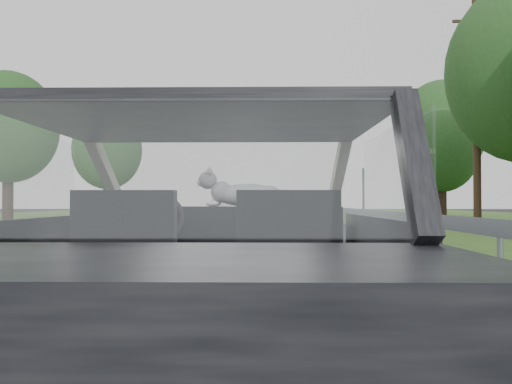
{
  "coord_description": "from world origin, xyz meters",
  "views": [
    {
      "loc": [
        0.28,
        -2.82,
        1.03
      ],
      "look_at": [
        0.23,
        0.55,
        1.1
      ],
      "focal_mm": 35.0,
      "sensor_mm": 36.0,
      "label": 1
    }
  ],
  "objects_px": {
    "utility_pole": "(477,113)",
    "other_car": "(237,207)",
    "subject_car": "(214,256)",
    "highway_sign": "(363,195)",
    "cat": "(247,194)"
  },
  "relations": [
    {
      "from": "subject_car",
      "to": "utility_pole",
      "type": "xyz_separation_m",
      "value": [
        8.3,
        16.05,
        3.65
      ]
    },
    {
      "from": "subject_car",
      "to": "highway_sign",
      "type": "xyz_separation_m",
      "value": [
        5.33,
        22.64,
        0.65
      ]
    },
    {
      "from": "other_car",
      "to": "highway_sign",
      "type": "distance_m",
      "value": 7.62
    },
    {
      "from": "subject_car",
      "to": "cat",
      "type": "height_order",
      "value": "subject_car"
    },
    {
      "from": "other_car",
      "to": "highway_sign",
      "type": "relative_size",
      "value": 1.82
    },
    {
      "from": "highway_sign",
      "to": "subject_car",
      "type": "bearing_deg",
      "value": -89.04
    },
    {
      "from": "other_car",
      "to": "utility_pole",
      "type": "height_order",
      "value": "utility_pole"
    },
    {
      "from": "subject_car",
      "to": "other_car",
      "type": "relative_size",
      "value": 0.8
    },
    {
      "from": "highway_sign",
      "to": "utility_pole",
      "type": "bearing_deg",
      "value": -51.5
    },
    {
      "from": "subject_car",
      "to": "other_car",
      "type": "bearing_deg",
      "value": 92.79
    },
    {
      "from": "subject_car",
      "to": "other_car",
      "type": "height_order",
      "value": "other_car"
    },
    {
      "from": "subject_car",
      "to": "cat",
      "type": "distance_m",
      "value": 0.74
    },
    {
      "from": "cat",
      "to": "utility_pole",
      "type": "xyz_separation_m",
      "value": [
        8.13,
        15.43,
        3.29
      ]
    },
    {
      "from": "utility_pole",
      "to": "other_car",
      "type": "bearing_deg",
      "value": 166.53
    },
    {
      "from": "utility_pole",
      "to": "highway_sign",
      "type": "bearing_deg",
      "value": 114.29
    }
  ]
}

